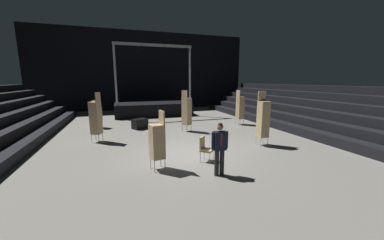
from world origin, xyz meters
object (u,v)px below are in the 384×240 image
(chair_stack_mid_right, at_px, (157,141))
(equipment_road_case, at_px, (140,124))
(chair_stack_front_right, at_px, (187,111))
(chair_stack_mid_centre, at_px, (96,117))
(chair_stack_front_left, at_px, (97,114))
(stage_riser, at_px, (153,108))
(man_with_tie, at_px, (220,146))
(loose_chair_near_man, at_px, (205,147))
(chair_stack_rear_left, at_px, (263,119))
(chair_stack_mid_left, at_px, (240,107))

(chair_stack_mid_right, height_order, equipment_road_case, chair_stack_mid_right)
(chair_stack_front_right, relative_size, chair_stack_mid_centre, 1.00)
(equipment_road_case, bearing_deg, chair_stack_front_left, 156.18)
(stage_riser, height_order, chair_stack_front_left, stage_riser)
(chair_stack_front_right, relative_size, equipment_road_case, 2.75)
(chair_stack_mid_right, distance_m, chair_stack_mid_centre, 4.98)
(chair_stack_front_left, bearing_deg, chair_stack_front_right, 85.74)
(man_with_tie, distance_m, loose_chair_near_man, 1.41)
(stage_riser, bearing_deg, loose_chair_near_man, -89.03)
(chair_stack_front_left, bearing_deg, loose_chair_near_man, 53.67)
(chair_stack_front_right, height_order, equipment_road_case, chair_stack_front_right)
(stage_riser, xyz_separation_m, chair_stack_rear_left, (3.53, -10.76, 0.64))
(chair_stack_rear_left, bearing_deg, chair_stack_front_right, -55.20)
(chair_stack_mid_centre, xyz_separation_m, loose_chair_near_man, (4.16, -4.18, -0.70))
(chair_stack_mid_left, xyz_separation_m, equipment_road_case, (-6.74, 0.84, -0.88))
(chair_stack_front_left, xyz_separation_m, chair_stack_front_right, (5.20, -2.77, 0.34))
(chair_stack_front_right, bearing_deg, chair_stack_mid_right, -59.62)
(chair_stack_mid_centre, bearing_deg, stage_riser, -2.29)
(loose_chair_near_man, bearing_deg, stage_riser, -135.34)
(chair_stack_front_left, xyz_separation_m, chair_stack_mid_left, (9.31, -1.97, 0.29))
(chair_stack_mid_right, relative_size, chair_stack_rear_left, 0.80)
(man_with_tie, distance_m, chair_stack_mid_left, 8.60)
(chair_stack_front_left, distance_m, chair_stack_mid_right, 8.31)
(equipment_road_case, xyz_separation_m, loose_chair_near_man, (1.85, -6.55, 0.22))
(stage_riser, relative_size, chair_stack_front_right, 2.62)
(chair_stack_mid_centre, distance_m, equipment_road_case, 3.43)
(loose_chair_near_man, bearing_deg, chair_stack_mid_centre, -91.46)
(chair_stack_mid_left, bearing_deg, chair_stack_mid_right, -52.20)
(chair_stack_rear_left, bearing_deg, man_with_tie, 36.62)
(chair_stack_mid_left, bearing_deg, loose_chair_near_man, -44.12)
(chair_stack_mid_right, bearing_deg, chair_stack_front_right, -39.51)
(chair_stack_mid_left, distance_m, chair_stack_mid_centre, 9.18)
(man_with_tie, distance_m, chair_stack_front_right, 6.31)
(stage_riser, xyz_separation_m, chair_stack_mid_centre, (-3.96, -7.63, 0.60))
(chair_stack_front_right, bearing_deg, loose_chair_near_man, -41.53)
(chair_stack_mid_left, distance_m, chair_stack_rear_left, 4.91)
(chair_stack_mid_left, relative_size, equipment_road_case, 2.66)
(chair_stack_mid_left, height_order, chair_stack_mid_right, chair_stack_mid_left)
(chair_stack_rear_left, bearing_deg, equipment_road_case, -45.34)
(chair_stack_front_right, xyz_separation_m, chair_stack_mid_right, (-2.62, -5.13, -0.21))
(stage_riser, distance_m, equipment_road_case, 5.53)
(stage_riser, bearing_deg, chair_stack_front_right, -81.94)
(man_with_tie, height_order, chair_stack_mid_left, chair_stack_mid_left)
(stage_riser, xyz_separation_m, chair_stack_front_right, (0.98, -6.90, 0.60))
(chair_stack_front_left, relative_size, equipment_road_case, 1.99)
(man_with_tie, xyz_separation_m, chair_stack_front_left, (-4.38, 9.01, -0.09))
(chair_stack_front_right, relative_size, loose_chair_near_man, 2.62)
(chair_stack_front_right, distance_m, chair_stack_mid_right, 5.77)
(chair_stack_front_right, distance_m, equipment_road_case, 3.23)
(equipment_road_case, bearing_deg, chair_stack_mid_centre, -134.34)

